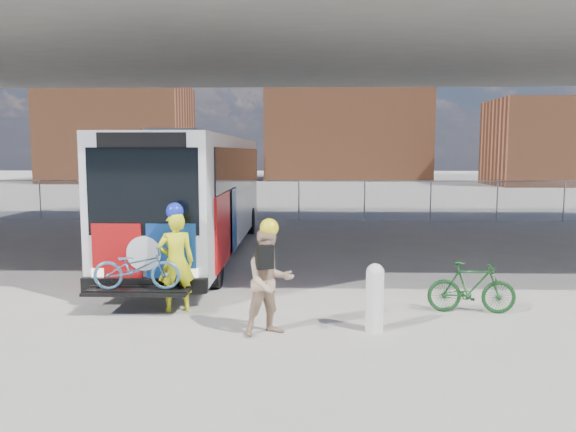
{
  "coord_description": "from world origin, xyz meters",
  "views": [
    {
      "loc": [
        1.19,
        -13.58,
        3.12
      ],
      "look_at": [
        0.83,
        -0.27,
        1.6
      ],
      "focal_mm": 35.0,
      "sensor_mm": 36.0,
      "label": 1
    }
  ],
  "objects_px": {
    "cyclist_tan": "(269,280)",
    "bollard": "(375,295)",
    "bike_parked": "(472,287)",
    "cyclist_hivis": "(176,259)",
    "bus": "(199,185)"
  },
  "relations": [
    {
      "from": "cyclist_tan",
      "to": "bollard",
      "type": "bearing_deg",
      "value": -19.86
    },
    {
      "from": "bike_parked",
      "to": "cyclist_tan",
      "type": "bearing_deg",
      "value": 115.32
    },
    {
      "from": "bike_parked",
      "to": "cyclist_hivis",
      "type": "bearing_deg",
      "value": 95.3
    },
    {
      "from": "bollard",
      "to": "cyclist_tan",
      "type": "relative_size",
      "value": 0.6
    },
    {
      "from": "bus",
      "to": "cyclist_hivis",
      "type": "xyz_separation_m",
      "value": [
        0.7,
        -6.33,
        -1.07
      ]
    },
    {
      "from": "bus",
      "to": "cyclist_hivis",
      "type": "height_order",
      "value": "bus"
    },
    {
      "from": "cyclist_hivis",
      "to": "cyclist_tan",
      "type": "xyz_separation_m",
      "value": [
        1.92,
        -1.4,
        -0.09
      ]
    },
    {
      "from": "bollard",
      "to": "cyclist_hivis",
      "type": "height_order",
      "value": "cyclist_hivis"
    },
    {
      "from": "bike_parked",
      "to": "bus",
      "type": "bearing_deg",
      "value": 50.95
    },
    {
      "from": "bus",
      "to": "cyclist_hivis",
      "type": "relative_size",
      "value": 6.0
    },
    {
      "from": "cyclist_hivis",
      "to": "bike_parked",
      "type": "height_order",
      "value": "cyclist_hivis"
    },
    {
      "from": "cyclist_tan",
      "to": "bike_parked",
      "type": "xyz_separation_m",
      "value": [
        3.85,
        1.4,
        -0.44
      ]
    },
    {
      "from": "bus",
      "to": "cyclist_tan",
      "type": "bearing_deg",
      "value": -71.27
    },
    {
      "from": "bollard",
      "to": "bike_parked",
      "type": "distance_m",
      "value": 2.35
    },
    {
      "from": "bus",
      "to": "cyclist_tan",
      "type": "xyz_separation_m",
      "value": [
        2.62,
        -7.73,
        -1.16
      ]
    }
  ]
}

